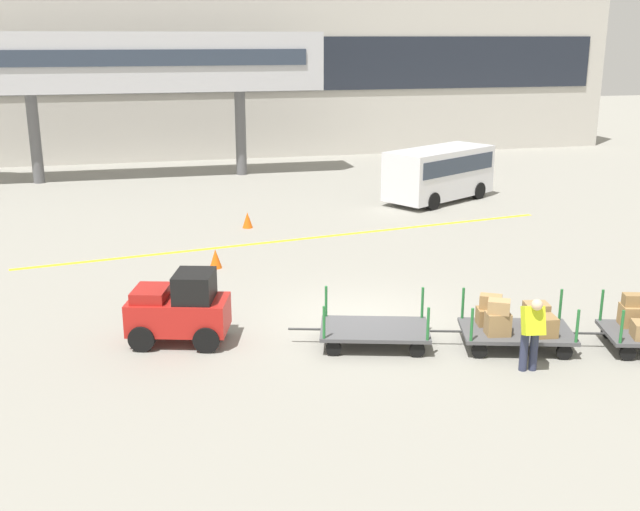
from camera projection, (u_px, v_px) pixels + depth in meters
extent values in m
plane|color=gray|center=(361.00, 320.00, 17.74)|extent=(120.00, 120.00, 0.00)
cube|color=yellow|center=(304.00, 239.00, 24.84)|extent=(17.83, 3.01, 0.01)
cube|color=#BCB7AD|center=(223.00, 72.00, 40.76)|extent=(44.40, 2.40, 9.01)
cube|color=#1E232D|center=(226.00, 64.00, 39.47)|extent=(42.18, 0.12, 2.80)
cube|color=#B7B7BC|center=(136.00, 62.00, 33.91)|extent=(16.72, 2.20, 2.60)
cube|color=#2D3847|center=(136.00, 58.00, 32.79)|extent=(15.05, 0.08, 0.70)
cylinder|color=#59595B|center=(35.00, 139.00, 33.78)|extent=(0.50, 0.50, 3.97)
cylinder|color=#59595B|center=(241.00, 133.00, 35.87)|extent=(0.50, 0.50, 3.97)
cube|color=red|center=(179.00, 315.00, 16.29)|extent=(2.32, 1.64, 0.70)
cube|color=black|center=(194.00, 286.00, 16.09)|extent=(1.04, 1.17, 0.60)
cube|color=#A51B16|center=(151.00, 293.00, 16.18)|extent=(0.93, 1.09, 0.24)
cylinder|color=black|center=(154.00, 321.00, 16.91)|extent=(0.59, 0.33, 0.56)
cylinder|color=black|center=(142.00, 339.00, 15.91)|extent=(0.59, 0.33, 0.56)
cylinder|color=black|center=(215.00, 322.00, 16.86)|extent=(0.59, 0.33, 0.56)
cylinder|color=black|center=(207.00, 340.00, 15.86)|extent=(0.59, 0.33, 0.56)
cube|color=#4C4C4F|center=(375.00, 329.00, 16.20)|extent=(2.60, 1.98, 0.08)
cylinder|color=#237033|center=(326.00, 301.00, 16.75)|extent=(0.06, 0.06, 0.70)
cylinder|color=#237033|center=(324.00, 322.00, 15.51)|extent=(0.06, 0.06, 0.70)
cylinder|color=#237033|center=(422.00, 303.00, 16.67)|extent=(0.06, 0.06, 0.70)
cylinder|color=#237033|center=(428.00, 324.00, 15.43)|extent=(0.06, 0.06, 0.70)
cylinder|color=black|center=(335.00, 327.00, 16.86)|extent=(0.34, 0.18, 0.32)
cylinder|color=black|center=(333.00, 348.00, 15.72)|extent=(0.34, 0.18, 0.32)
cylinder|color=black|center=(413.00, 328.00, 16.79)|extent=(0.34, 0.18, 0.32)
cylinder|color=black|center=(417.00, 350.00, 15.65)|extent=(0.34, 0.18, 0.32)
cylinder|color=#333333|center=(304.00, 329.00, 16.26)|extent=(0.69, 0.24, 0.05)
cube|color=#4C4C4F|center=(516.00, 331.00, 16.08)|extent=(2.60, 1.98, 0.08)
cylinder|color=#237033|center=(463.00, 303.00, 16.63)|extent=(0.06, 0.06, 0.70)
cylinder|color=#237033|center=(472.00, 325.00, 15.40)|extent=(0.06, 0.06, 0.70)
cylinder|color=#237033|center=(561.00, 304.00, 16.55)|extent=(0.06, 0.06, 0.70)
cylinder|color=#237033|center=(577.00, 326.00, 15.31)|extent=(0.06, 0.06, 0.70)
cylinder|color=black|center=(471.00, 329.00, 16.74)|extent=(0.34, 0.18, 0.32)
cylinder|color=black|center=(479.00, 351.00, 15.60)|extent=(0.34, 0.18, 0.32)
cylinder|color=black|center=(550.00, 330.00, 16.67)|extent=(0.34, 0.18, 0.32)
cylinder|color=black|center=(564.00, 352.00, 15.53)|extent=(0.34, 0.18, 0.32)
cylinder|color=#333333|center=(445.00, 331.00, 16.15)|extent=(0.69, 0.24, 0.05)
cube|color=olive|center=(490.00, 316.00, 16.32)|extent=(0.62, 0.51, 0.36)
cube|color=#9E7A4C|center=(498.00, 324.00, 15.74)|extent=(0.54, 0.45, 0.48)
cube|color=#9E7A4C|center=(536.00, 314.00, 16.33)|extent=(0.57, 0.51, 0.47)
cube|color=olive|center=(545.00, 326.00, 15.72)|extent=(0.47, 0.52, 0.41)
cube|color=#A87F4C|center=(491.00, 302.00, 16.22)|extent=(0.54, 0.47, 0.30)
cube|color=tan|center=(499.00, 307.00, 15.64)|extent=(0.55, 0.50, 0.28)
cylinder|color=#237033|center=(602.00, 305.00, 16.52)|extent=(0.06, 0.06, 0.70)
cylinder|color=#237033|center=(622.00, 327.00, 15.28)|extent=(0.06, 0.06, 0.70)
cylinder|color=black|center=(609.00, 331.00, 16.62)|extent=(0.34, 0.18, 0.32)
cylinder|color=black|center=(628.00, 353.00, 15.48)|extent=(0.34, 0.18, 0.32)
cylinder|color=#333333|center=(588.00, 333.00, 16.03)|extent=(0.69, 0.24, 0.05)
cube|color=#A87F4C|center=(631.00, 315.00, 16.25)|extent=(0.55, 0.56, 0.45)
cube|color=olive|center=(633.00, 300.00, 16.15)|extent=(0.47, 0.37, 0.25)
cylinder|color=#2D334C|center=(524.00, 351.00, 14.95)|extent=(0.16, 0.16, 0.82)
cylinder|color=#2D334C|center=(534.00, 351.00, 14.97)|extent=(0.16, 0.16, 0.82)
cube|color=#D1E51E|center=(533.00, 321.00, 14.68)|extent=(0.46, 0.47, 0.61)
sphere|color=beige|center=(537.00, 305.00, 14.46)|extent=(0.22, 0.22, 0.22)
cube|color=silver|center=(439.00, 172.00, 30.26)|extent=(5.11, 4.04, 1.90)
cube|color=#2D3847|center=(440.00, 163.00, 30.15)|extent=(4.80, 3.88, 0.64)
cylinder|color=black|center=(432.00, 201.00, 28.89)|extent=(0.71, 0.55, 0.68)
cylinder|color=black|center=(478.00, 191.00, 30.86)|extent=(0.71, 0.55, 0.68)
cone|color=#EA590F|center=(247.00, 220.00, 26.20)|extent=(0.36, 0.36, 0.55)
cone|color=#EA590F|center=(216.00, 259.00, 21.65)|extent=(0.36, 0.36, 0.55)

